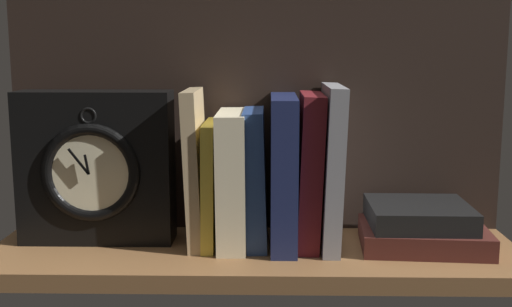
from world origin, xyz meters
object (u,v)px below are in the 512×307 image
book_cream_twain (233,179)px  book_navy_bierce (283,171)px  book_stack_side (421,227)px  framed_clock (96,168)px  book_gray_chess (331,166)px  book_tan_shortstories (196,168)px  book_maroon_dawkins (309,170)px  book_blue_modern (259,178)px  book_yellow_seinlanguage (211,183)px

book_cream_twain → book_navy_bierce: book_navy_bierce is taller
book_cream_twain → book_stack_side: size_ratio=1.04×
book_cream_twain → book_navy_bierce: (7.37, 0.00, 1.14)cm
book_navy_bierce → framed_clock: size_ratio=0.97×
book_gray_chess → book_stack_side: 15.78cm
book_tan_shortstories → book_navy_bierce: book_tan_shortstories is taller
book_cream_twain → book_maroon_dawkins: 11.15cm
book_navy_bierce → framed_clock: 27.47cm
book_navy_bierce → book_gray_chess: size_ratio=0.93×
book_blue_modern → framed_clock: 23.92cm
framed_clock → book_stack_side: framed_clock is taller
book_blue_modern → book_navy_bierce: 3.72cm
book_blue_modern → book_maroon_dawkins: size_ratio=0.89×
book_navy_bierce → book_yellow_seinlanguage: bearing=180.0°
book_navy_bierce → book_maroon_dawkins: (3.71, 0.00, 0.17)cm
book_tan_shortstories → book_maroon_dawkins: size_ratio=1.02×
framed_clock → book_maroon_dawkins: bearing=-0.6°
book_blue_modern → book_stack_side: (23.54, -1.21, -6.89)cm
book_cream_twain → book_blue_modern: 3.79cm
book_navy_bierce → book_tan_shortstories: bearing=-180.0°
book_yellow_seinlanguage → book_maroon_dawkins: size_ratio=0.82×
book_tan_shortstories → book_yellow_seinlanguage: bearing=0.0°
book_tan_shortstories → book_blue_modern: size_ratio=1.14×
book_tan_shortstories → book_maroon_dawkins: 16.48cm
book_tan_shortstories → book_yellow_seinlanguage: book_tan_shortstories is taller
book_stack_side → book_maroon_dawkins: bearing=175.8°
book_yellow_seinlanguage → book_stack_side: book_yellow_seinlanguage is taller
book_tan_shortstories → book_gray_chess: (19.57, 0.00, 0.32)cm
book_cream_twain → framed_clock: bearing=179.0°
book_yellow_seinlanguage → book_cream_twain: bearing=0.0°
book_blue_modern → framed_clock: bearing=179.2°
book_maroon_dawkins → book_stack_side: book_maroon_dawkins is taller
framed_clock → book_stack_side: size_ratio=1.20×
book_yellow_seinlanguage → framed_clock: bearing=178.8°
book_yellow_seinlanguage → book_stack_side: size_ratio=0.96×
book_tan_shortstories → book_blue_modern: book_tan_shortstories is taller
book_blue_modern → book_maroon_dawkins: (7.29, 0.00, 1.16)cm
book_gray_chess → book_stack_side: bearing=-5.2°
book_blue_modern → book_stack_side: size_ratio=1.06×
book_gray_chess → book_stack_side: (13.15, -1.21, -8.64)cm
book_blue_modern → book_yellow_seinlanguage: bearing=180.0°
book_stack_side → book_navy_bierce: bearing=176.5°
book_blue_modern → book_maroon_dawkins: bearing=0.0°
book_cream_twain → book_blue_modern: (3.78, 0.00, 0.15)cm
book_yellow_seinlanguage → book_blue_modern: size_ratio=0.91×
book_yellow_seinlanguage → book_blue_modern: book_blue_modern is taller
book_navy_bierce → book_stack_side: (19.95, -1.21, -7.88)cm
framed_clock → book_gray_chess: bearing=-0.6°
book_navy_bierce → framed_clock: bearing=179.3°
book_navy_bierce → book_cream_twain: bearing=180.0°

